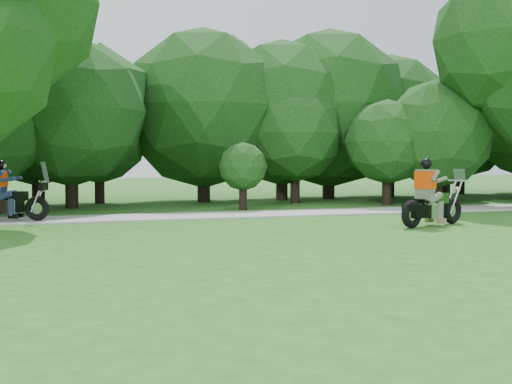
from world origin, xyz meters
TOP-DOWN VIEW (x-y plane):
  - ground at (0.00, 0.00)m, footprint 100.00×100.00m
  - walkway at (0.00, 8.00)m, footprint 60.00×2.20m
  - tree_line at (0.20, 14.90)m, footprint 40.21×12.63m
  - chopper_motorcycle at (2.28, 3.19)m, footprint 2.57×1.37m
  - touring_motorcycle at (-8.97, 7.88)m, footprint 2.25×1.29m

SIDE VIEW (x-z plane):
  - ground at x=0.00m, z-range 0.00..0.00m
  - walkway at x=0.00m, z-range 0.00..0.06m
  - chopper_motorcycle at x=2.28m, z-range -0.25..1.64m
  - touring_motorcycle at x=-8.97m, z-range -0.18..1.60m
  - tree_line at x=0.20m, z-range -0.22..7.68m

